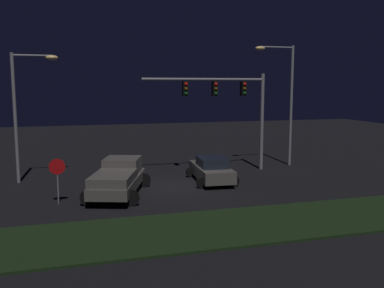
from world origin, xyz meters
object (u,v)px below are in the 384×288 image
(pickup_truck, at_px, (119,176))
(traffic_signal_gantry, at_px, (229,98))
(street_lamp_left, at_px, (24,101))
(car_sedan, at_px, (212,170))
(stop_sign, at_px, (57,173))
(street_lamp_right, at_px, (284,91))

(pickup_truck, distance_m, traffic_signal_gantry, 9.68)
(pickup_truck, relative_size, street_lamp_left, 0.76)
(car_sedan, xyz_separation_m, traffic_signal_gantry, (2.09, 2.76, 4.16))
(pickup_truck, relative_size, car_sedan, 1.27)
(street_lamp_left, bearing_deg, stop_sign, -71.72)
(street_lamp_left, relative_size, street_lamp_right, 0.89)
(pickup_truck, bearing_deg, street_lamp_right, -48.77)
(pickup_truck, xyz_separation_m, street_lamp_right, (12.25, 5.14, 4.34))
(pickup_truck, relative_size, stop_sign, 2.58)
(stop_sign, bearing_deg, traffic_signal_gantry, 26.08)
(traffic_signal_gantry, height_order, street_lamp_right, street_lamp_right)
(car_sedan, distance_m, stop_sign, 9.09)
(car_sedan, relative_size, traffic_signal_gantry, 0.54)
(car_sedan, bearing_deg, stop_sign, 110.30)
(car_sedan, bearing_deg, pickup_truck, 109.20)
(pickup_truck, distance_m, street_lamp_right, 13.98)
(traffic_signal_gantry, bearing_deg, street_lamp_right, 10.80)
(pickup_truck, bearing_deg, traffic_signal_gantry, -42.62)
(street_lamp_right, bearing_deg, traffic_signal_gantry, -169.20)
(traffic_signal_gantry, bearing_deg, car_sedan, -127.16)
(street_lamp_right, xyz_separation_m, stop_sign, (-15.28, -6.13, -3.78))
(street_lamp_right, bearing_deg, stop_sign, -158.13)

